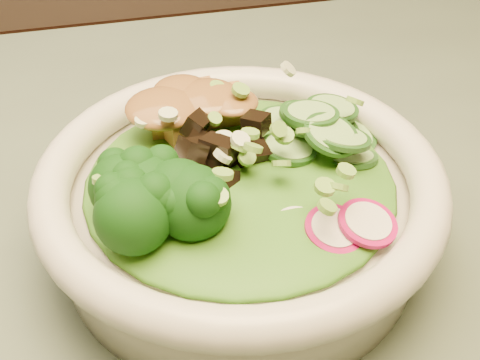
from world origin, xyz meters
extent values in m
cylinder|color=black|center=(0.55, 0.35, 0.36)|extent=(0.06, 0.06, 0.72)
cylinder|color=beige|center=(0.17, 0.05, 0.77)|extent=(0.22, 0.22, 0.05)
torus|color=beige|center=(0.17, 0.05, 0.81)|extent=(0.25, 0.25, 0.02)
ellipsoid|color=#275E13|center=(0.17, 0.05, 0.81)|extent=(0.19, 0.19, 0.02)
ellipsoid|color=brown|center=(0.15, 0.11, 0.83)|extent=(0.06, 0.05, 0.01)
camera|label=1|loc=(0.10, -0.25, 1.06)|focal=50.00mm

